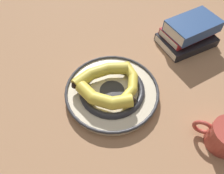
% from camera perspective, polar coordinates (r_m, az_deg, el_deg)
% --- Properties ---
extents(ground_plane, '(2.80, 2.80, 0.00)m').
position_cam_1_polar(ground_plane, '(0.69, 0.47, -4.60)').
color(ground_plane, '#A87A56').
extents(decorative_bowl, '(0.30, 0.30, 0.03)m').
position_cam_1_polar(decorative_bowl, '(0.70, 0.00, -1.14)').
color(decorative_bowl, beige).
rests_on(decorative_bowl, ground_plane).
extents(banana_a, '(0.19, 0.08, 0.04)m').
position_cam_1_polar(banana_a, '(0.64, -2.56, -2.87)').
color(banana_a, yellow).
rests_on(banana_a, decorative_bowl).
extents(banana_b, '(0.09, 0.16, 0.03)m').
position_cam_1_polar(banana_b, '(0.68, 4.76, 0.95)').
color(banana_b, yellow).
rests_on(banana_b, decorative_bowl).
extents(banana_c, '(0.16, 0.17, 0.04)m').
position_cam_1_polar(banana_c, '(0.70, -2.79, 3.77)').
color(banana_c, gold).
rests_on(banana_c, decorative_bowl).
extents(book_stack, '(0.23, 0.25, 0.10)m').
position_cam_1_polar(book_stack, '(0.90, 19.42, 13.23)').
color(book_stack, black).
rests_on(book_stack, ground_plane).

